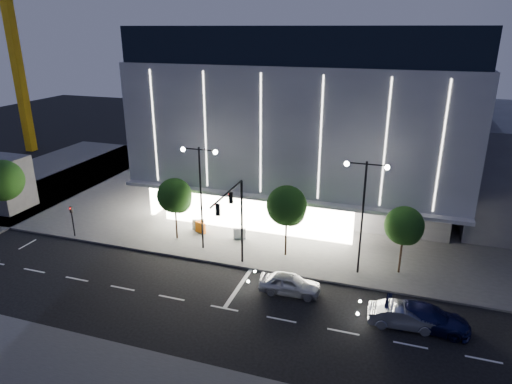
{
  "coord_description": "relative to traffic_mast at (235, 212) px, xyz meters",
  "views": [
    {
      "loc": [
        12.34,
        -25.75,
        17.9
      ],
      "look_at": [
        1.09,
        8.0,
        5.0
      ],
      "focal_mm": 32.0,
      "sensor_mm": 36.0,
      "label": 1
    }
  ],
  "objects": [
    {
      "name": "street_lamp_west",
      "position": [
        -4.0,
        2.66,
        0.93
      ],
      "size": [
        3.16,
        0.36,
        9.0
      ],
      "color": "black",
      "rests_on": "ground"
    },
    {
      "name": "barrier_b",
      "position": [
        -5.98,
        5.94,
        -4.38
      ],
      "size": [
        1.12,
        0.62,
        1.0
      ],
      "primitive_type": "cube",
      "rotation": [
        0.0,
        0.0,
        0.36
      ],
      "color": "silver",
      "rests_on": "sidewalk_museum"
    },
    {
      "name": "car_third",
      "position": [
        13.9,
        -2.74,
        -4.27
      ],
      "size": [
        5.3,
        2.38,
        1.51
      ],
      "primitive_type": "imported",
      "rotation": [
        0.0,
        0.0,
        1.52
      ],
      "color": "#111441",
      "rests_on": "ground"
    },
    {
      "name": "car_lead",
      "position": [
        4.71,
        -1.6,
        -4.28
      ],
      "size": [
        4.48,
        2.0,
        1.5
      ],
      "primitive_type": "imported",
      "rotation": [
        0.0,
        0.0,
        1.62
      ],
      "color": "silver",
      "rests_on": "ground"
    },
    {
      "name": "tree_left",
      "position": [
        -6.97,
        3.68,
        -0.99
      ],
      "size": [
        3.02,
        3.02,
        5.72
      ],
      "color": "black",
      "rests_on": "ground"
    },
    {
      "name": "ped_signal_far",
      "position": [
        -16.0,
        1.16,
        -3.14
      ],
      "size": [
        0.22,
        0.24,
        3.0
      ],
      "color": "black",
      "rests_on": "ground"
    },
    {
      "name": "barrier_d",
      "position": [
        -1.64,
        5.29,
        -4.38
      ],
      "size": [
        1.13,
        0.46,
        1.0
      ],
      "primitive_type": "cube",
      "rotation": [
        0.0,
        0.0,
        0.2
      ],
      "color": "silver",
      "rests_on": "sidewalk_museum"
    },
    {
      "name": "tree_right",
      "position": [
        12.03,
        3.68,
        -1.14
      ],
      "size": [
        2.91,
        2.91,
        5.51
      ],
      "color": "black",
      "rests_on": "ground"
    },
    {
      "name": "traffic_mast",
      "position": [
        0.0,
        0.0,
        0.0
      ],
      "size": [
        0.33,
        5.89,
        7.07
      ],
      "color": "black",
      "rests_on": "ground"
    },
    {
      "name": "tower_crane",
      "position": [
        -41.92,
        24.66,
        15.48
      ],
      "size": [
        32.0,
        2.0,
        28.5
      ],
      "color": "gold",
      "rests_on": "ground"
    },
    {
      "name": "car_second",
      "position": [
        12.5,
        -3.06,
        -4.3
      ],
      "size": [
        4.52,
        1.85,
        1.46
      ],
      "primitive_type": "imported",
      "rotation": [
        0.0,
        0.0,
        1.64
      ],
      "color": "#B2B6BB",
      "rests_on": "ground"
    },
    {
      "name": "sidewalk_museum",
      "position": [
        4.0,
        20.66,
        -4.95
      ],
      "size": [
        70.0,
        40.0,
        0.15
      ],
      "primitive_type": "cube",
      "color": "#474747",
      "rests_on": "ground"
    },
    {
      "name": "museum",
      "position": [
        1.98,
        18.97,
        4.25
      ],
      "size": [
        30.0,
        25.8,
        18.0
      ],
      "color": "#4C4C51",
      "rests_on": "ground"
    },
    {
      "name": "barrier_a",
      "position": [
        -5.49,
        5.39,
        -4.38
      ],
      "size": [
        1.12,
        0.59,
        1.0
      ],
      "primitive_type": "cube",
      "rotation": [
        0.0,
        0.0,
        -0.33
      ],
      "color": "orange",
      "rests_on": "sidewalk_museum"
    },
    {
      "name": "ground",
      "position": [
        -1.0,
        -3.34,
        -5.03
      ],
      "size": [
        160.0,
        160.0,
        0.0
      ],
      "primitive_type": "plane",
      "color": "black",
      "rests_on": "ground"
    },
    {
      "name": "tree_mid",
      "position": [
        3.03,
        3.68,
        -0.69
      ],
      "size": [
        3.25,
        3.25,
        6.15
      ],
      "color": "black",
      "rests_on": "ground"
    },
    {
      "name": "street_lamp_east",
      "position": [
        9.0,
        2.66,
        0.93
      ],
      "size": [
        3.16,
        0.36,
        9.0
      ],
      "color": "black",
      "rests_on": "ground"
    }
  ]
}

